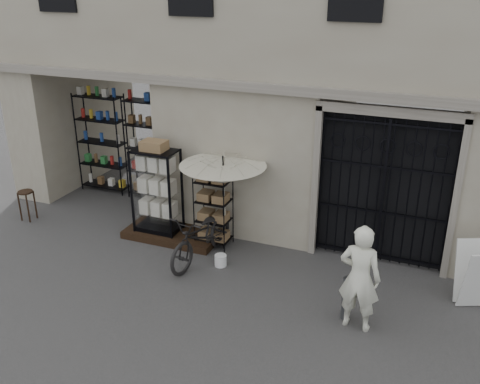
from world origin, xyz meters
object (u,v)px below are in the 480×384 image
at_px(display_cabinet, 157,195).
at_px(shopkeeper, 355,326).
at_px(wire_rack, 214,212).
at_px(easel_sign, 475,276).
at_px(white_bucket, 221,260).
at_px(steel_bollard, 346,298).
at_px(market_umbrella, 223,169).
at_px(bicycle, 203,259).
at_px(wooden_stool, 27,205).

bearing_deg(display_cabinet, shopkeeper, -39.99).
height_order(wire_rack, easel_sign, wire_rack).
bearing_deg(display_cabinet, white_bucket, -41.44).
xyz_separation_m(steel_bollard, easel_sign, (1.89, 1.15, 0.19)).
bearing_deg(wire_rack, market_umbrella, -17.82).
bearing_deg(white_bucket, bicycle, 168.69).
relative_size(wooden_stool, shopkeeper, 0.39).
bearing_deg(market_umbrella, wooden_stool, -175.58).
bearing_deg(shopkeeper, steel_bollard, -32.12).
xyz_separation_m(wooden_stool, steel_bollard, (7.41, -1.06, 0.01)).
relative_size(wire_rack, easel_sign, 1.37).
bearing_deg(display_cabinet, wire_rack, -17.02).
height_order(display_cabinet, market_umbrella, market_umbrella).
bearing_deg(shopkeeper, market_umbrella, -23.35).
distance_m(market_umbrella, shopkeeper, 3.76).
bearing_deg(easel_sign, bicycle, 160.69).
height_order(bicycle, wooden_stool, bicycle).
height_order(display_cabinet, easel_sign, display_cabinet).
relative_size(white_bucket, steel_bollard, 0.30).
distance_m(wooden_stool, steel_bollard, 7.48).
xyz_separation_m(display_cabinet, wooden_stool, (-3.15, -0.38, -0.58)).
relative_size(display_cabinet, white_bucket, 8.29).
height_order(bicycle, shopkeeper, bicycle).
distance_m(wire_rack, white_bucket, 1.07).
height_order(bicycle, steel_bollard, bicycle).
relative_size(white_bucket, shopkeeper, 0.13).
xyz_separation_m(display_cabinet, steel_bollard, (4.25, -1.45, -0.56)).
distance_m(white_bucket, shopkeeper, 2.90).
relative_size(wire_rack, market_umbrella, 0.63).
height_order(display_cabinet, wooden_stool, display_cabinet).
distance_m(bicycle, steel_bollard, 3.11).
bearing_deg(market_umbrella, display_cabinet, 179.19).
height_order(steel_bollard, shopkeeper, steel_bollard).
relative_size(display_cabinet, wire_rack, 1.28).
bearing_deg(white_bucket, steel_bollard, -17.14).
bearing_deg(bicycle, white_bucket, -2.55).
height_order(market_umbrella, shopkeeper, market_umbrella).
relative_size(bicycle, steel_bollard, 2.60).
xyz_separation_m(wire_rack, market_umbrella, (0.26, -0.09, 0.99)).
bearing_deg(market_umbrella, steel_bollard, -27.38).
distance_m(display_cabinet, market_umbrella, 1.69).
relative_size(bicycle, easel_sign, 1.79).
distance_m(bicycle, wooden_stool, 4.46).
bearing_deg(market_umbrella, wire_rack, 160.53).
bearing_deg(shopkeeper, wire_rack, -22.70).
xyz_separation_m(steel_bollard, shopkeeper, (0.20, -0.15, -0.38)).
height_order(market_umbrella, bicycle, market_umbrella).
height_order(white_bucket, bicycle, bicycle).
bearing_deg(shopkeeper, easel_sign, -137.75).
bearing_deg(wire_rack, easel_sign, -2.58).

